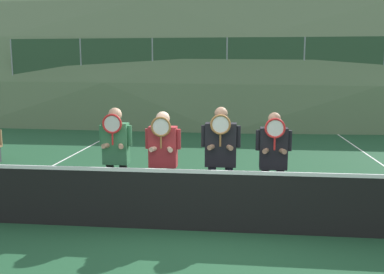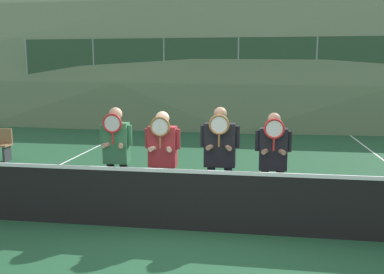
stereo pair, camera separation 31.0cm
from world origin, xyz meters
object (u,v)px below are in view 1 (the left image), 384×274
at_px(player_leftmost, 116,151).
at_px(player_center_right, 221,153).
at_px(player_rightmost, 273,157).
at_px(car_left_of_center, 240,101).
at_px(car_far_left, 132,101).
at_px(car_center, 352,102).
at_px(player_center_left, 163,154).

relative_size(player_leftmost, player_center_right, 0.98).
bearing_deg(player_rightmost, player_center_right, -174.88).
relative_size(player_leftmost, car_left_of_center, 0.41).
xyz_separation_m(player_center_right, car_far_left, (-4.76, 13.10, -0.19)).
xyz_separation_m(player_rightmost, car_far_left, (-5.60, 13.02, -0.13)).
bearing_deg(car_left_of_center, car_far_left, 179.78).
bearing_deg(car_far_left, car_center, 1.84).
bearing_deg(player_center_left, car_left_of_center, 84.46).
distance_m(player_center_right, player_rightmost, 0.84).
xyz_separation_m(player_leftmost, player_rightmost, (2.57, 0.02, -0.04)).
height_order(player_center_left, car_far_left, car_far_left).
xyz_separation_m(player_center_left, car_far_left, (-3.83, 13.07, -0.15)).
xyz_separation_m(player_center_right, player_rightmost, (0.84, 0.07, -0.06)).
bearing_deg(player_center_right, player_leftmost, 178.16).
bearing_deg(player_rightmost, car_center, 71.15).
xyz_separation_m(player_leftmost, car_center, (7.12, 13.37, -0.19)).
bearing_deg(player_center_left, player_center_right, -1.68).
height_order(player_rightmost, car_far_left, car_far_left).
bearing_deg(car_center, player_leftmost, -118.05).
bearing_deg(car_left_of_center, car_center, 3.91).
bearing_deg(player_center_left, player_rightmost, 1.53).
xyz_separation_m(car_left_of_center, car_center, (5.06, 0.35, -0.04)).
bearing_deg(player_center_left, car_far_left, 106.32).
distance_m(player_leftmost, player_center_right, 1.73).
relative_size(player_center_right, car_center, 0.41).
relative_size(player_leftmost, car_center, 0.41).
distance_m(car_left_of_center, car_center, 5.08).
relative_size(player_leftmost, player_rightmost, 1.03).
xyz_separation_m(player_center_left, car_left_of_center, (1.27, 13.05, -0.13)).
distance_m(player_leftmost, player_rightmost, 2.57).
distance_m(player_rightmost, car_far_left, 14.18).
bearing_deg(player_leftmost, car_left_of_center, 81.02).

